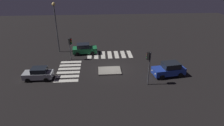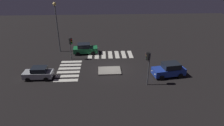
{
  "view_description": "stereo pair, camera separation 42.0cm",
  "coord_description": "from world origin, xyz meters",
  "views": [
    {
      "loc": [
        1.8,
        24.68,
        12.83
      ],
      "look_at": [
        0.0,
        0.0,
        1.0
      ],
      "focal_mm": 30.56,
      "sensor_mm": 36.0,
      "label": 1
    },
    {
      "loc": [
        1.38,
        24.71,
        12.83
      ],
      "look_at": [
        0.0,
        0.0,
        1.0
      ],
      "focal_mm": 30.56,
      "sensor_mm": 36.0,
      "label": 2
    }
  ],
  "objects": [
    {
      "name": "ground_plane",
      "position": [
        0.0,
        0.0,
        0.0
      ],
      "size": [
        80.0,
        80.0,
        0.0
      ],
      "primitive_type": "plane",
      "color": "black"
    },
    {
      "name": "traffic_island",
      "position": [
        0.39,
        0.62,
        0.09
      ],
      "size": [
        3.22,
        2.43,
        0.18
      ],
      "color": "gray",
      "rests_on": "ground"
    },
    {
      "name": "car_blue",
      "position": [
        -7.58,
        2.4,
        0.93
      ],
      "size": [
        4.53,
        2.53,
        1.89
      ],
      "rotation": [
        0.0,
        0.0,
        0.15
      ],
      "color": "#1E389E",
      "rests_on": "ground"
    },
    {
      "name": "car_green",
      "position": [
        4.3,
        -6.2,
        0.89
      ],
      "size": [
        4.24,
        2.15,
        1.8
      ],
      "rotation": [
        0.0,
        0.0,
        3.2
      ],
      "color": "#196B38",
      "rests_on": "ground"
    },
    {
      "name": "car_silver",
      "position": [
        9.82,
        2.15,
        0.81
      ],
      "size": [
        3.85,
        1.85,
        1.66
      ],
      "rotation": [
        0.0,
        0.0,
        -0.02
      ],
      "color": "#9EA0A5",
      "rests_on": "ground"
    },
    {
      "name": "traffic_light_east",
      "position": [
        6.27,
        -3.84,
        2.73
      ],
      "size": [
        0.53,
        0.54,
        3.6
      ],
      "rotation": [
        0.0,
        0.0,
        2.59
      ],
      "color": "#47474C",
      "rests_on": "ground"
    },
    {
      "name": "traffic_light_west",
      "position": [
        -4.09,
        4.4,
        3.3
      ],
      "size": [
        0.54,
        0.53,
        4.35
      ],
      "rotation": [
        0.0,
        0.0,
        -0.82
      ],
      "color": "#47474C",
      "rests_on": "ground"
    },
    {
      "name": "street_lamp",
      "position": [
        8.85,
        -7.41,
        5.71
      ],
      "size": [
        0.56,
        0.56,
        8.5
      ],
      "color": "#47474C",
      "rests_on": "ground"
    },
    {
      "name": "crosswalk_near",
      "position": [
        0.0,
        -5.38,
        0.01
      ],
      "size": [
        7.6,
        3.2,
        0.02
      ],
      "color": "silver",
      "rests_on": "ground"
    },
    {
      "name": "crosswalk_side",
      "position": [
        6.24,
        -0.0,
        0.01
      ],
      "size": [
        3.2,
        6.45,
        0.02
      ],
      "color": "silver",
      "rests_on": "ground"
    }
  ]
}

